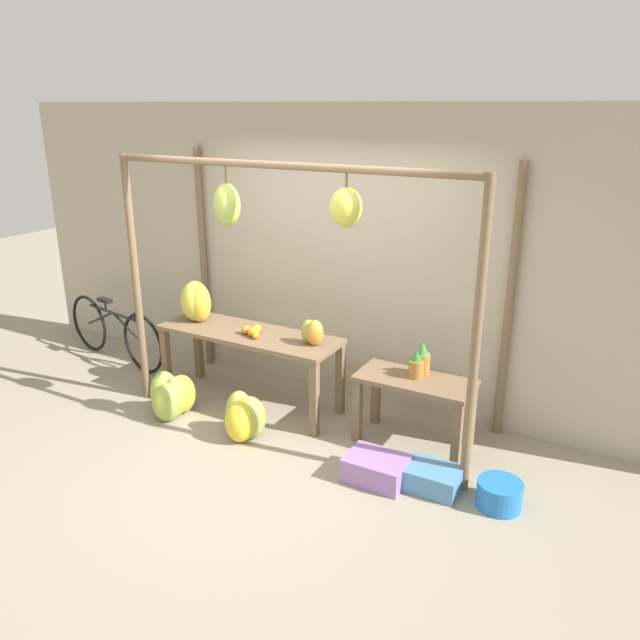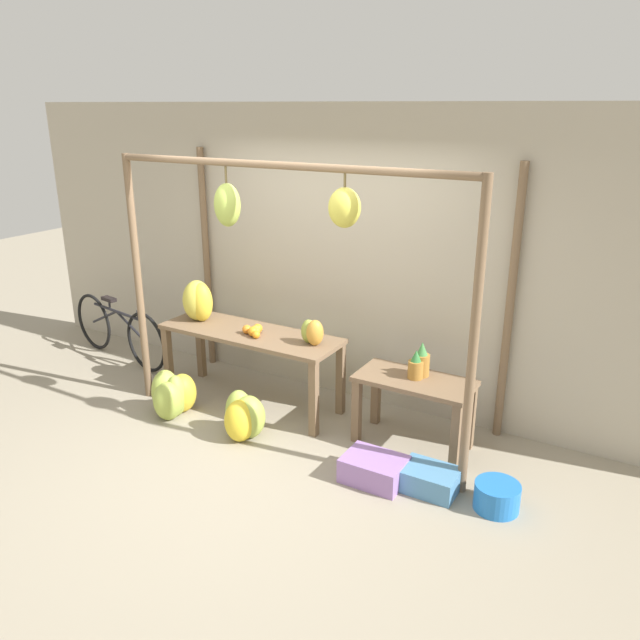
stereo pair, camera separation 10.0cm
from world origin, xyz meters
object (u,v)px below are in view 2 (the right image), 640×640
at_px(blue_bucket, 497,496).
at_px(banana_pile_ground_left, 173,395).
at_px(pineapple_cluster, 419,363).
at_px(fruit_crate_purple, 429,479).
at_px(papaya_pile, 312,332).
at_px(fruit_crate_white, 374,469).
at_px(banana_pile_on_table, 199,301).
at_px(orange_pile, 255,331).
at_px(parked_bicycle, 118,330).
at_px(banana_pile_ground_right, 244,417).

bearing_deg(blue_bucket, banana_pile_ground_left, -178.45).
bearing_deg(pineapple_cluster, banana_pile_ground_left, -162.56).
relative_size(pineapple_cluster, fruit_crate_purple, 0.70).
bearing_deg(blue_bucket, pineapple_cluster, 145.60).
xyz_separation_m(blue_bucket, papaya_pile, (-1.85, 0.50, 0.76)).
bearing_deg(fruit_crate_purple, fruit_crate_white, -166.67).
bearing_deg(banana_pile_on_table, fruit_crate_purple, -11.16).
bearing_deg(banana_pile_on_table, papaya_pile, 0.16).
distance_m(pineapple_cluster, banana_pile_ground_left, 2.33).
height_order(fruit_crate_white, blue_bucket, blue_bucket).
bearing_deg(fruit_crate_white, orange_pile, 159.85).
distance_m(pineapple_cluster, blue_bucket, 1.23).
bearing_deg(pineapple_cluster, parked_bicycle, 179.56).
distance_m(orange_pile, blue_bucket, 2.57).
xyz_separation_m(banana_pile_on_table, orange_pile, (0.72, -0.06, -0.16)).
bearing_deg(orange_pile, blue_bucket, -10.12).
relative_size(orange_pile, fruit_crate_purple, 0.53).
relative_size(banana_pile_ground_left, banana_pile_ground_right, 1.06).
relative_size(orange_pile, papaya_pile, 0.86).
xyz_separation_m(pineapple_cluster, banana_pile_ground_left, (-2.16, -0.68, -0.54)).
relative_size(banana_pile_ground_left, fruit_crate_purple, 1.26).
distance_m(banana_pile_on_table, fruit_crate_white, 2.47).
height_order(pineapple_cluster, papaya_pile, papaya_pile).
xyz_separation_m(orange_pile, blue_bucket, (2.44, -0.44, -0.69)).
distance_m(pineapple_cluster, papaya_pile, 1.00).
relative_size(banana_pile_ground_left, fruit_crate_white, 1.14).
height_order(banana_pile_ground_left, banana_pile_ground_right, banana_pile_ground_left).
distance_m(banana_pile_on_table, fruit_crate_purple, 2.84).
bearing_deg(banana_pile_ground_right, orange_pile, 114.85).
bearing_deg(banana_pile_on_table, banana_pile_ground_left, -78.02).
relative_size(banana_pile_ground_left, parked_bicycle, 0.32).
bearing_deg(banana_pile_on_table, orange_pile, -5.15).
height_order(orange_pile, banana_pile_ground_left, orange_pile).
relative_size(pineapple_cluster, banana_pile_ground_right, 0.59).
height_order(blue_bucket, fruit_crate_purple, blue_bucket).
bearing_deg(banana_pile_on_table, pineapple_cluster, 2.42).
bearing_deg(pineapple_cluster, fruit_crate_purple, -59.34).
height_order(banana_pile_ground_left, papaya_pile, papaya_pile).
xyz_separation_m(banana_pile_ground_left, papaya_pile, (1.18, 0.59, 0.66)).
xyz_separation_m(fruit_crate_white, papaya_pile, (-0.93, 0.63, 0.76)).
distance_m(papaya_pile, fruit_crate_purple, 1.64).
bearing_deg(orange_pile, fruit_crate_white, -20.15).
xyz_separation_m(banana_pile_ground_right, fruit_crate_white, (1.28, -0.04, -0.09)).
relative_size(blue_bucket, papaya_pile, 1.24).
height_order(banana_pile_ground_right, blue_bucket, banana_pile_ground_right).
bearing_deg(banana_pile_ground_left, papaya_pile, 26.44).
bearing_deg(banana_pile_ground_left, banana_pile_on_table, 101.98).
distance_m(fruit_crate_white, blue_bucket, 0.93).
bearing_deg(fruit_crate_white, banana_pile_ground_right, 178.12).
height_order(pineapple_cluster, fruit_crate_white, pineapple_cluster).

